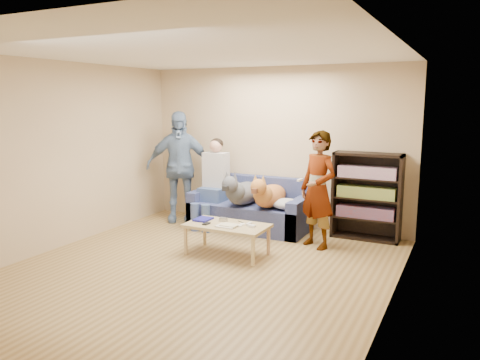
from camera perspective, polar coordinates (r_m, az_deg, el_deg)
The scene contains 27 objects.
ground at distance 5.83m, azimuth -5.36°, elevation -11.06°, with size 5.00×5.00×0.00m, color olive.
ceiling at distance 5.47m, azimuth -5.81°, elevation 15.30°, with size 5.00×5.00×0.00m, color white.
wall_back at distance 7.72m, azimuth 4.31°, elevation 4.02°, with size 4.50×4.50×0.00m, color tan.
wall_front at distance 3.67m, azimuth -26.77°, elevation -3.35°, with size 4.50×4.50×0.00m, color tan.
wall_left at distance 6.95m, azimuth -21.53°, elevation 2.74°, with size 5.00×5.00×0.00m, color tan.
wall_right at distance 4.72m, azimuth 18.26°, elevation -0.07°, with size 5.00×5.00×0.00m, color tan.
blanket at distance 7.13m, azimuth 5.69°, elevation -2.91°, with size 0.46×0.39×0.16m, color #ABABB0.
person_standing_right at distance 6.62m, azimuth 9.49°, elevation -1.18°, with size 0.60×0.40×1.65m, color gray.
person_standing_left at distance 8.03m, azimuth -7.47°, elevation 1.61°, with size 1.10×0.46×1.88m, color #7999C1.
held_controller at distance 6.47m, azimuth 7.31°, elevation -0.00°, with size 0.04×0.11×0.03m, color white.
notebook_blue at distance 6.52m, azimuth -4.50°, elevation -4.79°, with size 0.20×0.26×0.03m, color navy.
papers at distance 6.18m, azimuth -1.62°, elevation -5.62°, with size 0.26×0.20×0.01m, color silver.
magazine at distance 6.18m, azimuth -1.29°, elevation -5.49°, with size 0.22×0.17×0.01m, color beige.
camera_silver at distance 6.44m, azimuth -2.04°, elevation -4.83°, with size 0.11×0.06×0.05m, color #ABABAF.
controller_a at distance 6.25m, azimuth 1.11°, elevation -5.37°, with size 0.04×0.13×0.03m, color silver.
controller_b at distance 6.15m, azimuth 1.47°, elevation -5.63°, with size 0.09×0.06×0.03m, color white.
headphone_cup_a at distance 6.18m, azimuth -0.04°, elevation -5.59°, with size 0.07×0.07×0.02m, color white.
headphone_cup_b at distance 6.25m, azimuth 0.29°, elevation -5.42°, with size 0.07×0.07×0.02m, color white.
pen_orange at distance 6.16m, azimuth -2.46°, elevation -5.71°, with size 0.01×0.01×0.14m, color orange.
pen_black at distance 6.39m, azimuth 0.12°, elevation -5.13°, with size 0.01×0.01×0.14m, color black.
wallet at distance 6.31m, azimuth -4.13°, elevation -5.33°, with size 0.07×0.12×0.01m, color black.
sofa at distance 7.62m, azimuth 1.32°, elevation -3.80°, with size 1.90×0.85×0.82m.
person_seated at distance 7.70m, azimuth -3.30°, elevation 0.06°, with size 0.40×0.73×1.47m.
dog_gray at distance 7.36m, azimuth 0.20°, elevation -1.47°, with size 0.41×1.25×0.59m.
dog_tan at distance 7.19m, azimuth 3.45°, elevation -1.80°, with size 0.39×1.16×0.57m.
coffee_table at distance 6.30m, azimuth -1.60°, elevation -5.83°, with size 1.10×0.60×0.42m.
bookshelf at distance 7.21m, azimuth 15.21°, elevation -1.69°, with size 1.00×0.34×1.30m.
Camera 1 is at (2.89, -4.62, 2.06)m, focal length 35.00 mm.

